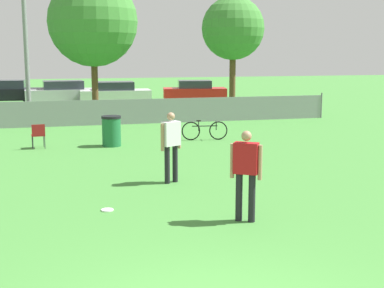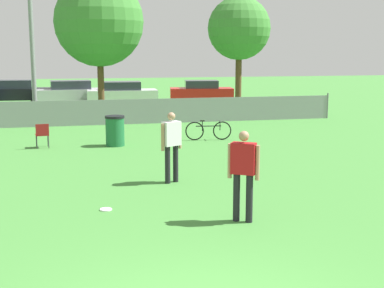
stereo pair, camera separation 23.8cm
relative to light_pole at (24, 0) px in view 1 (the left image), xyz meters
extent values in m
cube|color=gray|center=(2.82, -1.87, -4.85)|extent=(21.55, 0.03, 1.10)
cylinder|color=slate|center=(13.60, -1.87, -4.80)|extent=(0.07, 0.07, 1.21)
cylinder|color=gray|center=(0.00, 0.00, -0.94)|extent=(0.20, 0.20, 8.92)
cylinder|color=brown|center=(3.11, 1.96, -3.92)|extent=(0.32, 0.32, 2.96)
sphere|color=#3D7F33|center=(3.11, 1.96, -0.79)|extent=(4.40, 4.40, 4.40)
cylinder|color=brown|center=(10.13, 1.31, -3.84)|extent=(0.32, 0.32, 3.13)
sphere|color=#3D7F33|center=(10.13, 1.31, -1.06)|extent=(3.22, 3.22, 3.22)
cylinder|color=black|center=(3.73, -12.84, -4.94)|extent=(0.13, 0.13, 0.92)
cylinder|color=black|center=(3.95, -12.73, -4.94)|extent=(0.13, 0.13, 0.92)
cube|color=silver|center=(3.84, -12.79, -4.19)|extent=(0.50, 0.40, 0.58)
sphere|color=tan|center=(3.84, -12.79, -3.78)|extent=(0.19, 0.19, 0.19)
cylinder|color=tan|center=(3.60, -12.91, -4.26)|extent=(0.08, 0.08, 0.65)
cylinder|color=tan|center=(4.07, -12.67, -4.26)|extent=(0.08, 0.08, 0.65)
cylinder|color=black|center=(4.45, -16.01, -4.94)|extent=(0.13, 0.13, 0.92)
cylinder|color=black|center=(4.66, -16.14, -4.94)|extent=(0.13, 0.13, 0.92)
cube|color=#B21419|center=(4.56, -16.07, -4.19)|extent=(0.50, 0.43, 0.58)
sphere|color=tan|center=(4.56, -16.07, -3.78)|extent=(0.19, 0.19, 0.19)
cylinder|color=tan|center=(4.33, -15.93, -4.26)|extent=(0.08, 0.08, 0.65)
cylinder|color=tan|center=(4.78, -16.22, -4.26)|extent=(0.08, 0.08, 0.65)
cylinder|color=white|center=(2.10, -14.75, -5.39)|extent=(0.25, 0.25, 0.03)
torus|color=white|center=(2.10, -14.75, -5.39)|extent=(0.25, 0.25, 0.03)
cylinder|color=#333338|center=(0.74, -6.87, -5.19)|extent=(0.02, 0.02, 0.42)
cylinder|color=#333338|center=(0.36, -6.91, -5.19)|extent=(0.02, 0.02, 0.42)
cylinder|color=#333338|center=(0.78, -7.24, -5.19)|extent=(0.02, 0.02, 0.42)
cylinder|color=#333338|center=(0.41, -7.28, -5.19)|extent=(0.02, 0.02, 0.42)
cube|color=maroon|center=(0.57, -7.07, -4.97)|extent=(0.47, 0.47, 0.03)
cube|color=maroon|center=(0.59, -7.27, -4.77)|extent=(0.42, 0.07, 0.37)
torus|color=black|center=(5.86, -6.77, -5.07)|extent=(0.67, 0.13, 0.67)
torus|color=black|center=(6.85, -6.89, -5.07)|extent=(0.67, 0.13, 0.67)
cylinder|color=black|center=(6.36, -6.83, -4.89)|extent=(0.92, 0.15, 0.04)
cylinder|color=black|center=(6.14, -6.80, -4.89)|extent=(0.03, 0.03, 0.35)
cylinder|color=black|center=(6.77, -6.88, -4.89)|extent=(0.03, 0.03, 0.32)
cube|color=black|center=(6.14, -6.80, -4.70)|extent=(0.17, 0.08, 0.04)
cylinder|color=black|center=(6.77, -6.88, -4.74)|extent=(0.08, 0.44, 0.03)
cylinder|color=#1E6638|center=(2.96, -7.26, -4.93)|extent=(0.63, 0.63, 0.95)
cylinder|color=black|center=(2.96, -7.26, -4.42)|extent=(0.66, 0.66, 0.08)
cylinder|color=black|center=(-0.33, 10.29, -5.07)|extent=(0.69, 0.23, 0.68)
cylinder|color=black|center=(-0.43, 8.83, -5.07)|extent=(0.69, 0.23, 0.68)
cube|color=black|center=(-1.75, 9.66, -4.84)|extent=(4.54, 1.99, 0.70)
cube|color=#2D333D|center=(-1.75, 9.66, -4.23)|extent=(2.40, 1.64, 0.52)
cylinder|color=black|center=(3.03, 9.39, -5.07)|extent=(0.68, 0.22, 0.67)
cylinder|color=black|center=(3.12, 7.91, -5.07)|extent=(0.68, 0.22, 0.67)
cylinder|color=black|center=(0.20, 9.21, -5.07)|extent=(0.68, 0.22, 0.67)
cylinder|color=black|center=(0.30, 7.73, -5.07)|extent=(0.68, 0.22, 0.67)
cube|color=#B7B7BC|center=(1.66, 8.56, -4.85)|extent=(4.67, 1.99, 0.68)
cube|color=#2D333D|center=(1.66, 8.56, -4.25)|extent=(2.47, 1.65, 0.51)
cylinder|color=black|center=(6.05, 8.05, -5.07)|extent=(0.68, 0.22, 0.67)
cylinder|color=black|center=(5.97, 6.45, -5.07)|extent=(0.68, 0.22, 0.67)
cylinder|color=black|center=(3.46, 8.19, -5.07)|extent=(0.68, 0.22, 0.67)
cylinder|color=black|center=(3.37, 6.59, -5.07)|extent=(0.68, 0.22, 0.67)
cube|color=white|center=(4.71, 7.32, -4.85)|extent=(4.28, 2.05, 0.66)
cube|color=#2D333D|center=(4.71, 7.32, -4.28)|extent=(2.26, 1.72, 0.49)
cylinder|color=black|center=(11.26, 8.79, -5.10)|extent=(0.64, 0.28, 0.61)
cylinder|color=black|center=(11.01, 7.30, -5.10)|extent=(0.64, 0.28, 0.61)
cylinder|color=black|center=(8.81, 9.21, -5.10)|extent=(0.64, 0.28, 0.61)
cylinder|color=black|center=(8.55, 7.72, -5.10)|extent=(0.64, 0.28, 0.61)
cube|color=red|center=(9.91, 8.25, -4.88)|extent=(4.25, 2.38, 0.65)
cube|color=#2D333D|center=(9.91, 8.25, -4.31)|extent=(2.31, 1.85, 0.49)
camera|label=1|loc=(1.19, -25.22, -2.25)|focal=50.00mm
camera|label=2|loc=(1.42, -25.27, -2.25)|focal=50.00mm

